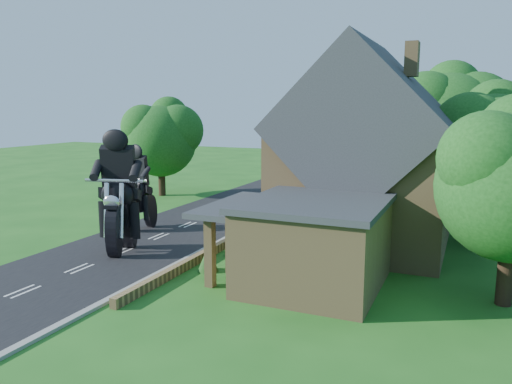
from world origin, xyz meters
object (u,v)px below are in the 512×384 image
at_px(garden_wall, 246,233).
at_px(motorcycle_lead, 122,235).
at_px(house, 365,160).
at_px(motorcycle_follow, 141,217).
at_px(annex, 312,242).

relative_size(garden_wall, motorcycle_lead, 11.46).
height_order(house, motorcycle_lead, house).
distance_m(house, motorcycle_lead, 12.57).
xyz_separation_m(motorcycle_lead, motorcycle_follow, (-2.01, 4.25, -0.16)).
distance_m(garden_wall, annex, 8.19).
bearing_deg(garden_wall, house, 9.17).
bearing_deg(house, annex, -95.24).
xyz_separation_m(garden_wall, motorcycle_lead, (-4.14, -5.28, 0.69)).
relative_size(annex, motorcycle_lead, 3.67).
height_order(annex, motorcycle_lead, annex).
height_order(annex, motorcycle_follow, annex).
distance_m(house, annex, 7.30).
height_order(garden_wall, motorcycle_lead, motorcycle_lead).
bearing_deg(motorcycle_lead, annex, 162.51).
bearing_deg(garden_wall, motorcycle_lead, -128.10).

